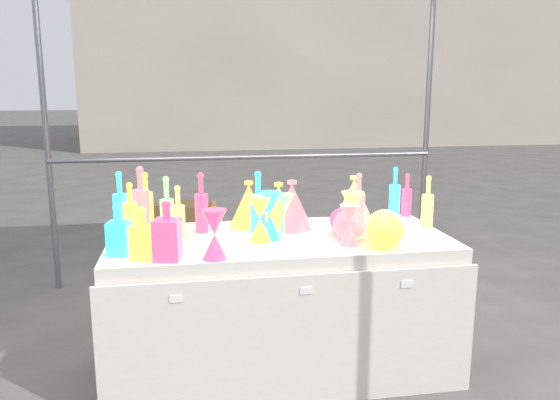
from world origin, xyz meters
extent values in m
plane|color=slate|center=(0.00, 0.00, 0.00)|extent=(80.00, 80.00, 0.00)
cylinder|color=gray|center=(-1.50, 1.50, 1.20)|extent=(0.04, 0.04, 2.40)
cylinder|color=gray|center=(1.50, 1.50, 1.20)|extent=(0.04, 0.04, 2.40)
cylinder|color=gray|center=(0.00, 1.47, 1.00)|extent=(3.00, 0.04, 0.04)
cube|color=white|center=(0.00, 0.00, 0.38)|extent=(1.80, 0.80, 0.75)
cube|color=white|center=(0.00, -0.42, 0.34)|extent=(1.84, 0.02, 0.68)
cube|color=white|center=(-0.55, -0.43, 0.60)|extent=(0.06, 0.00, 0.03)
cube|color=white|center=(0.05, -0.43, 0.60)|extent=(0.06, 0.00, 0.03)
cube|color=white|center=(0.55, -0.43, 0.60)|extent=(0.06, 0.00, 0.03)
cube|color=beige|center=(4.00, 14.00, 3.00)|extent=(14.00, 6.00, 6.00)
cube|color=#AB7D4D|center=(-0.51, 2.75, 0.19)|extent=(0.63, 0.55, 0.38)
cube|color=#AB7D4D|center=(0.27, 2.32, 0.03)|extent=(0.84, 0.71, 0.06)
camera|label=1|loc=(-0.48, -2.79, 1.53)|focal=35.00mm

